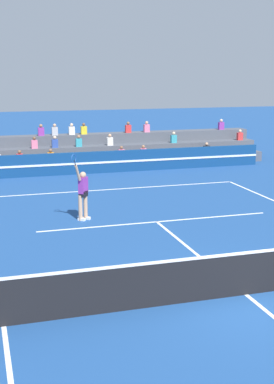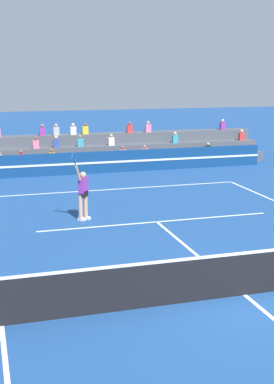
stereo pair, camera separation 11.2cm
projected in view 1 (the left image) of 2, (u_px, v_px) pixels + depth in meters
The scene contains 7 objects.
ground_plane at pixel (246, 295), 12.44m from camera, with size 120.00×120.00×0.00m, color navy.
court_lines at pixel (246, 294), 12.44m from camera, with size 11.10×23.90×0.01m.
tennis_net at pixel (247, 273), 12.32m from camera, with size 12.00×0.10×1.10m.
sponsor_banner_wall at pixel (97, 162), 27.15m from camera, with size 18.00×0.26×1.10m.
bleacher_stand at pixel (86, 153), 29.49m from camera, with size 19.80×2.85×2.28m.
tennis_player at pixel (83, 192), 18.46m from camera, with size 0.77×0.84×2.46m.
tennis_ball at pixel (125, 270), 13.90m from camera, with size 0.07×0.07×0.07m, color #C6DB33.
Camera 1 is at (-5.79, -10.37, 5.09)m, focal length 50.00 mm.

